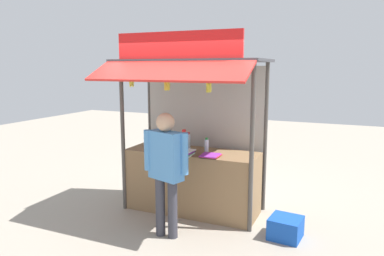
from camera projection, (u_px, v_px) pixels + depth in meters
name	position (u px, v px, depth m)	size (l,w,h in m)	color
ground_plane	(192.00, 210.00, 5.51)	(20.00, 20.00, 0.00)	#9E9384
stall_counter	(192.00, 181.00, 5.44)	(1.98, 0.68, 0.93)	olive
stall_structure	(195.00, 106.00, 5.35)	(2.18, 1.55, 2.63)	#4C4742
water_bottle_rear_center	(184.00, 141.00, 5.39)	(0.09, 0.09, 0.32)	silver
water_bottle_mid_left	(188.00, 141.00, 5.51)	(0.07, 0.07, 0.25)	silver
water_bottle_far_right	(207.00, 146.00, 5.25)	(0.06, 0.06, 0.22)	silver
magazine_stack_back_right	(210.00, 156.00, 5.01)	(0.27, 0.32, 0.03)	black
magazine_stack_far_left	(185.00, 153.00, 5.10)	(0.25, 0.31, 0.07)	green
banana_bunch_inner_right	(209.00, 87.00, 4.63)	(0.10, 0.10, 0.31)	#332D23
banana_bunch_rightmost	(131.00, 82.00, 5.08)	(0.09, 0.09, 0.26)	#332D23
banana_bunch_inner_left	(167.00, 86.00, 4.87)	(0.10, 0.10, 0.30)	#332D23
vendor_person	(166.00, 164.00, 4.51)	(0.61, 0.33, 1.62)	#383842
plastic_crate	(286.00, 228.00, 4.60)	(0.39, 0.39, 0.27)	#194CB2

